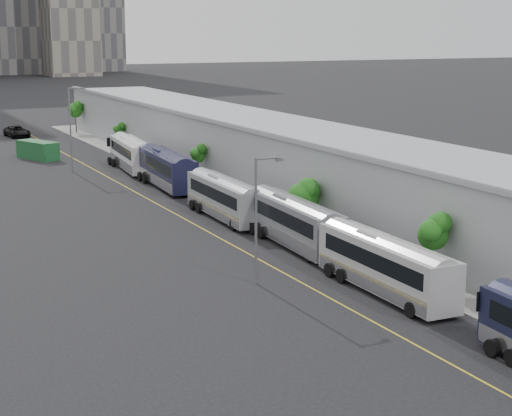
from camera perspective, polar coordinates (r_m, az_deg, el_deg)
sidewalk at (r=74.56m, az=4.57°, el=-0.91°), size 10.00×170.00×0.12m
lane_line at (r=70.00m, az=-2.88°, el=-1.77°), size 0.12×160.00×0.02m
depot at (r=75.94m, az=7.22°, el=1.93°), size 12.45×160.40×7.20m
bus_2 at (r=54.64m, az=8.62°, el=-4.11°), size 2.83×12.68×3.70m
bus_3 at (r=65.86m, az=2.58°, el=-1.22°), size 3.27×12.98×3.76m
bus_4 at (r=75.44m, az=-2.07°, el=0.43°), size 2.90×12.64×3.68m
bus_5 at (r=90.89m, az=-5.97°, el=2.39°), size 3.54×13.57×3.93m
bus_6 at (r=102.90m, az=-8.29°, el=3.41°), size 3.85×13.28×3.83m
tree_1 at (r=56.30m, az=11.72°, el=-1.50°), size 2.02×2.02×4.74m
tree_2 at (r=69.81m, az=3.15°, el=0.91°), size 2.66×2.66×4.59m
tree_3 at (r=92.20m, az=-3.88°, el=3.58°), size 1.49×1.49×4.08m
tree_4 at (r=119.98m, az=-9.11°, el=5.14°), size 1.32×1.32×3.51m
tree_5 at (r=141.58m, az=-11.95°, el=6.48°), size 2.18×2.18×5.02m
street_lamp_near at (r=55.47m, az=0.18°, el=-0.21°), size 2.04×0.22×8.39m
street_lamp_far at (r=102.46m, az=-12.19°, el=5.50°), size 2.04×0.22×9.88m
shipping_container at (r=114.31m, az=-14.34°, el=3.76°), size 4.56×6.90×2.32m
suv at (r=138.81m, az=-15.64°, el=4.94°), size 3.53×6.54×1.74m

